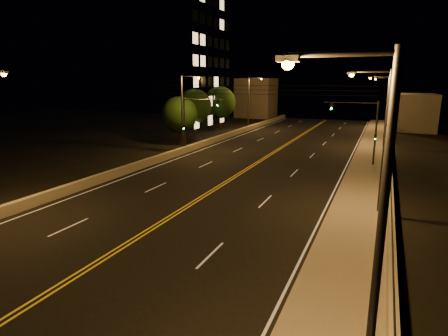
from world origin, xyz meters
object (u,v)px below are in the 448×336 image
at_px(streetlight_5, 184,108).
at_px(tree_1, 194,106).
at_px(streetlight_2, 384,107).
at_px(streetlight_6, 250,99).
at_px(streetlight_0, 368,224).
at_px(building_tower, 149,54).
at_px(tree_0, 179,115).
at_px(streetlight_3, 386,99).
at_px(traffic_signal_right, 365,126).
at_px(streetlight_1, 381,133).
at_px(tree_2, 220,102).
at_px(traffic_signal_left, 192,118).

xyz_separation_m(streetlight_5, tree_1, (-5.31, 12.71, -0.69)).
bearing_deg(streetlight_2, streetlight_6, 152.20).
height_order(streetlight_0, tree_1, streetlight_0).
bearing_deg(streetlight_0, building_tower, 128.32).
distance_m(tree_0, tree_1, 8.93).
relative_size(building_tower, tree_1, 3.75).
bearing_deg(tree_0, building_tower, 134.67).
xyz_separation_m(streetlight_3, tree_0, (-24.45, -28.73, -1.18)).
relative_size(streetlight_2, traffic_signal_right, 1.39).
bearing_deg(streetlight_6, streetlight_2, -27.80).
bearing_deg(streetlight_1, tree_1, 134.62).
height_order(streetlight_5, tree_2, streetlight_5).
bearing_deg(streetlight_1, streetlight_2, 90.00).
bearing_deg(building_tower, streetlight_3, 21.76).
relative_size(streetlight_0, tree_1, 1.26).
bearing_deg(tree_0, streetlight_5, -53.56).
distance_m(streetlight_2, tree_0, 25.70).
height_order(streetlight_0, tree_0, streetlight_0).
distance_m(streetlight_2, streetlight_6, 24.23).
distance_m(streetlight_0, tree_2, 57.24).
xyz_separation_m(streetlight_0, traffic_signal_right, (-1.49, 30.04, -1.15)).
xyz_separation_m(building_tower, tree_2, (11.85, 3.01, -8.05)).
xyz_separation_m(streetlight_6, building_tower, (-16.47, -5.51, 7.56)).
height_order(tree_0, tree_2, tree_2).
bearing_deg(tree_2, traffic_signal_right, -40.43).
distance_m(traffic_signal_right, tree_0, 23.36).
bearing_deg(streetlight_2, tree_0, -162.27).
bearing_deg(streetlight_2, tree_1, 178.29).
bearing_deg(streetlight_5, streetlight_0, -54.69).
bearing_deg(streetlight_2, streetlight_3, 90.00).
bearing_deg(streetlight_3, building_tower, -158.24).
bearing_deg(building_tower, streetlight_6, 18.51).
xyz_separation_m(streetlight_2, traffic_signal_left, (-20.34, -12.13, -1.15)).
xyz_separation_m(streetlight_1, streetlight_6, (-21.43, 37.60, 0.00)).
bearing_deg(streetlight_1, traffic_signal_left, 145.14).
distance_m(traffic_signal_right, building_tower, 41.50).
xyz_separation_m(streetlight_0, traffic_signal_left, (-20.34, 30.04, -1.15)).
xyz_separation_m(traffic_signal_right, traffic_signal_left, (-18.86, 0.00, 0.00)).
bearing_deg(tree_0, streetlight_3, 49.60).
xyz_separation_m(streetlight_0, tree_1, (-26.74, 42.97, -0.69)).
relative_size(traffic_signal_left, tree_0, 1.01).
height_order(streetlight_1, traffic_signal_left, streetlight_1).
relative_size(traffic_signal_left, building_tower, 0.24).
bearing_deg(building_tower, streetlight_5, -47.06).
distance_m(streetlight_1, streetlight_2, 26.30).
bearing_deg(traffic_signal_left, streetlight_1, -34.86).
relative_size(streetlight_2, tree_0, 1.41).
distance_m(streetlight_1, streetlight_3, 47.21).
relative_size(streetlight_3, streetlight_6, 1.00).
bearing_deg(streetlight_0, tree_1, 121.90).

